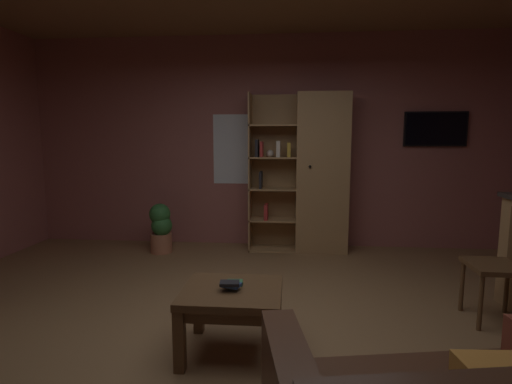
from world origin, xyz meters
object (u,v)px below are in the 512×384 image
(table_book_1, at_px, (231,285))
(wall_mounted_tv, at_px, (435,129))
(bookshelf_cabinet, at_px, (315,174))
(dining_chair, at_px, (508,258))
(coffee_table, at_px, (232,301))
(table_book_0, at_px, (235,283))
(potted_floor_plant, at_px, (161,227))
(table_book_2, at_px, (230,283))

(table_book_1, xyz_separation_m, wall_mounted_tv, (2.25, 2.85, 1.10))
(bookshelf_cabinet, height_order, dining_chair, bookshelf_cabinet)
(bookshelf_cabinet, xyz_separation_m, coffee_table, (-0.70, -2.62, -0.65))
(table_book_0, height_order, potted_floor_plant, potted_floor_plant)
(coffee_table, xyz_separation_m, table_book_2, (-0.01, -0.04, 0.14))
(table_book_2, bearing_deg, table_book_0, 81.02)
(table_book_1, relative_size, dining_chair, 0.13)
(table_book_0, bearing_deg, bookshelf_cabinet, 74.79)
(dining_chair, distance_m, wall_mounted_tv, 2.43)
(table_book_0, relative_size, table_book_2, 0.84)
(table_book_2, height_order, wall_mounted_tv, wall_mounted_tv)
(potted_floor_plant, distance_m, wall_mounted_tv, 3.79)
(table_book_2, distance_m, dining_chair, 2.24)
(table_book_0, height_order, dining_chair, dining_chair)
(dining_chair, bearing_deg, table_book_1, -162.32)
(bookshelf_cabinet, distance_m, table_book_0, 2.69)
(potted_floor_plant, xyz_separation_m, wall_mounted_tv, (3.53, 0.50, 1.26))
(coffee_table, bearing_deg, bookshelf_cabinet, 75.03)
(bookshelf_cabinet, distance_m, potted_floor_plant, 2.12)
(coffee_table, xyz_separation_m, dining_chair, (2.12, 0.65, 0.16))
(bookshelf_cabinet, relative_size, table_book_0, 18.88)
(table_book_2, relative_size, potted_floor_plant, 0.20)
(potted_floor_plant, bearing_deg, table_book_2, -61.75)
(wall_mounted_tv, bearing_deg, bookshelf_cabinet, -172.26)
(table_book_2, bearing_deg, coffee_table, 77.17)
(bookshelf_cabinet, xyz_separation_m, table_book_0, (-0.69, -2.54, -0.55))
(dining_chair, bearing_deg, table_book_0, -164.77)
(table_book_0, distance_m, wall_mounted_tv, 3.72)
(table_book_0, xyz_separation_m, table_book_2, (-0.02, -0.12, 0.04))
(potted_floor_plant, relative_size, wall_mounted_tv, 0.81)
(coffee_table, xyz_separation_m, potted_floor_plant, (-1.28, 2.33, -0.04))
(table_book_2, height_order, potted_floor_plant, potted_floor_plant)
(table_book_1, bearing_deg, potted_floor_plant, 118.59)
(wall_mounted_tv, bearing_deg, table_book_1, -128.30)
(coffee_table, height_order, table_book_1, table_book_1)
(table_book_0, bearing_deg, coffee_table, -96.94)
(table_book_2, bearing_deg, potted_floor_plant, 118.25)
(coffee_table, height_order, wall_mounted_tv, wall_mounted_tv)
(table_book_1, relative_size, potted_floor_plant, 0.19)
(potted_floor_plant, bearing_deg, table_book_0, -60.14)
(table_book_0, xyz_separation_m, dining_chair, (2.11, 0.58, 0.06))
(bookshelf_cabinet, height_order, coffee_table, bookshelf_cabinet)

